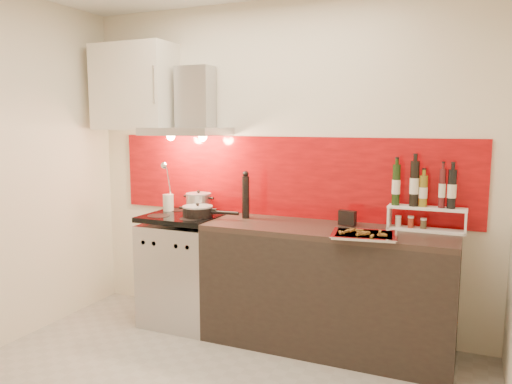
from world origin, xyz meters
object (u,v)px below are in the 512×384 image
at_px(saute_pan, 199,211).
at_px(baking_tray, 364,235).
at_px(range_stove, 186,270).
at_px(counter, 327,287).
at_px(pepper_mill, 246,195).
at_px(stock_pot, 199,202).

height_order(saute_pan, baking_tray, saute_pan).
distance_m(range_stove, saute_pan, 0.54).
relative_size(counter, pepper_mill, 4.79).
bearing_deg(baking_tray, counter, 146.53).
height_order(range_stove, saute_pan, saute_pan).
bearing_deg(saute_pan, stock_pot, 119.81).
distance_m(saute_pan, pepper_mill, 0.39).
bearing_deg(pepper_mill, baking_tray, -16.25).
xyz_separation_m(pepper_mill, baking_tray, (0.99, -0.29, -0.17)).
height_order(range_stove, stock_pot, stock_pot).
distance_m(counter, saute_pan, 1.15).
relative_size(counter, saute_pan, 3.86).
height_order(range_stove, pepper_mill, pepper_mill).
xyz_separation_m(range_stove, baking_tray, (1.50, -0.19, 0.47)).
xyz_separation_m(range_stove, pepper_mill, (0.51, 0.10, 0.64)).
bearing_deg(stock_pot, baking_tray, -13.34).
bearing_deg(stock_pot, range_stove, -107.60).
distance_m(range_stove, counter, 1.20).
height_order(stock_pot, pepper_mill, pepper_mill).
distance_m(stock_pot, saute_pan, 0.23).
height_order(range_stove, baking_tray, baking_tray).
relative_size(counter, baking_tray, 3.88).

